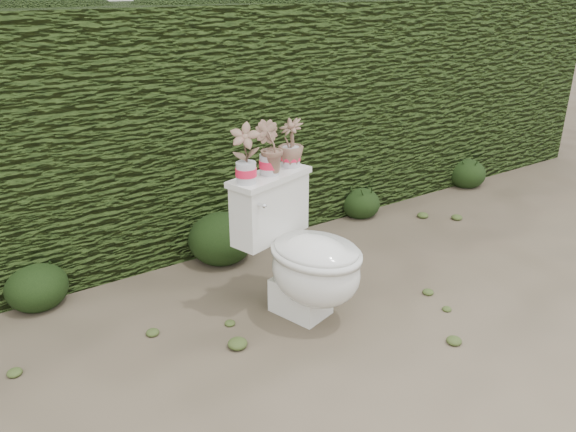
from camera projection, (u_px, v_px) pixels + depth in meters
ground at (316, 326)px, 3.05m from camera, size 60.00×60.00×0.00m
hedge at (184, 124)px, 3.96m from camera, size 8.00×1.00×1.60m
toilet at (304, 257)px, 3.04m from camera, size 0.63×0.78×0.78m
potted_plant_left at (246, 155)px, 2.83m from camera, size 0.19×0.18×0.29m
potted_plant_center at (269, 150)px, 2.96m from camera, size 0.18×0.19×0.27m
potted_plant_right at (291, 144)px, 3.09m from camera, size 0.17×0.17×0.25m
liriope_clump_1 at (36, 282)px, 3.21m from camera, size 0.35×0.35×0.28m
liriope_clump_2 at (221, 235)px, 3.73m from camera, size 0.44×0.44×0.35m
liriope_clump_3 at (360, 200)px, 4.45m from camera, size 0.31×0.31×0.25m
liriope_clump_4 at (467, 171)px, 5.10m from camera, size 0.34×0.34×0.27m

